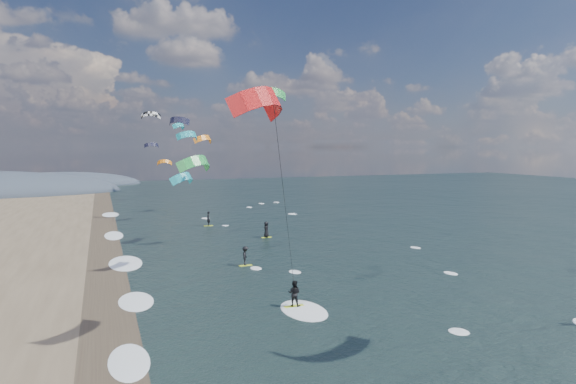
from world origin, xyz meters
name	(u,v)px	position (x,y,z in m)	size (l,w,h in m)	color
ground	(411,377)	(0.00, 0.00, 0.00)	(260.00, 260.00, 0.00)	black
wet_sand_strip	(109,333)	(-12.00, 10.00, 0.00)	(3.00, 240.00, 0.00)	#382D23
kitesurfer_near_b	(283,176)	(-3.57, 6.07, 8.40)	(6.94, 9.12, 13.25)	#D1EB29
far_kitesurfers	(243,236)	(1.15, 30.08, 0.87)	(6.78, 22.28, 1.84)	#D1EB29
bg_kite_field	(181,136)	(-1.14, 53.85, 11.46)	(10.83, 73.60, 9.83)	teal
shoreline_surf	(128,303)	(-10.80, 14.75, 0.00)	(2.40, 79.40, 0.11)	white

